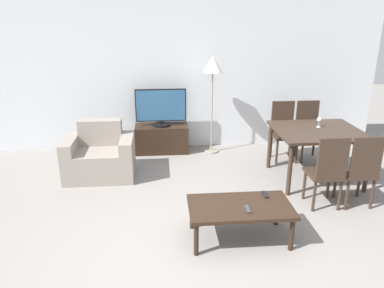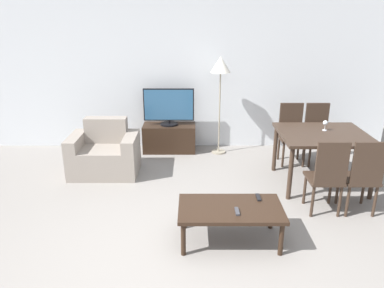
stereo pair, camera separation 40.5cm
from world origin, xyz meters
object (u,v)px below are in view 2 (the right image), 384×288
at_px(dining_chair_far_left, 291,131).
at_px(dining_chair_near, 327,174).
at_px(floor_lamp, 220,70).
at_px(remote_primary, 258,197).
at_px(remote_secondary, 237,211).
at_px(wine_glass_left, 325,123).
at_px(dining_table, 323,139).
at_px(tv_stand, 169,138).
at_px(dining_chair_near_right, 362,174).
at_px(dining_chair_far, 317,131).
at_px(tv, 168,107).
at_px(coffee_table, 230,211).
at_px(armchair, 104,154).

bearing_deg(dining_chair_far_left, dining_chair_near, -90.00).
bearing_deg(dining_chair_far_left, floor_lamp, 160.37).
bearing_deg(remote_primary, remote_secondary, -131.31).
relative_size(dining_chair_near, wine_glass_left, 6.52).
relative_size(floor_lamp, wine_glass_left, 11.28).
distance_m(dining_table, floor_lamp, 1.98).
relative_size(dining_table, floor_lamp, 0.72).
xyz_separation_m(tv_stand, remote_primary, (1.12, -2.56, 0.18)).
distance_m(dining_chair_far_left, remote_primary, 2.24).
relative_size(remote_secondary, wine_glass_left, 1.03).
relative_size(tv_stand, dining_chair_near_right, 0.95).
distance_m(dining_chair_far, remote_secondary, 2.83).
bearing_deg(dining_chair_near, tv, 132.38).
bearing_deg(coffee_table, tv, 106.17).
bearing_deg(dining_chair_near, remote_secondary, -149.03).
xyz_separation_m(tv, dining_chair_far, (2.40, -0.49, -0.27)).
relative_size(tv_stand, dining_chair_near, 0.95).
bearing_deg(wine_glass_left, tv_stand, 151.54).
bearing_deg(armchair, remote_secondary, -47.09).
bearing_deg(armchair, dining_chair_near, -22.86).
relative_size(tv_stand, dining_chair_far, 0.95).
relative_size(dining_chair_far, dining_chair_near_right, 1.00).
height_order(dining_chair_near_right, floor_lamp, floor_lamp).
distance_m(dining_table, remote_secondary, 2.05).
relative_size(tv, dining_table, 0.72).
relative_size(dining_chair_far, remote_secondary, 6.35).
distance_m(dining_chair_near_right, dining_chair_far_left, 1.73).
height_order(armchair, dining_chair_near_right, dining_chair_near_right).
height_order(armchair, remote_secondary, armchair).
bearing_deg(dining_chair_far, wine_glass_left, -102.20).
xyz_separation_m(dining_chair_near_right, remote_primary, (-1.28, -0.38, -0.10)).
xyz_separation_m(armchair, dining_chair_near, (2.91, -1.22, 0.22)).
relative_size(dining_chair_far_left, remote_primary, 6.35).
distance_m(dining_chair_far, dining_chair_near_right, 1.68).
bearing_deg(remote_secondary, tv, 106.62).
bearing_deg(remote_primary, floor_lamp, 96.04).
xyz_separation_m(dining_chair_near, remote_secondary, (-1.13, -0.68, -0.10)).
xyz_separation_m(dining_table, floor_lamp, (-1.34, 1.24, 0.76)).
xyz_separation_m(tv_stand, tv, (0.00, -0.00, 0.55)).
height_order(armchair, tv_stand, armchair).
bearing_deg(dining_chair_near, dining_chair_far_left, 90.00).
bearing_deg(remote_primary, tv_stand, 113.63).
bearing_deg(wine_glass_left, floor_lamp, 141.00).
height_order(tv, remote_secondary, tv).
xyz_separation_m(tv_stand, dining_chair_far_left, (1.99, -0.50, 0.28)).
height_order(armchair, dining_table, armchair).
relative_size(dining_table, remote_primary, 7.93).
bearing_deg(remote_secondary, dining_chair_far, 56.75).
height_order(tv_stand, remote_primary, tv_stand).
xyz_separation_m(tv_stand, dining_chair_near_right, (2.40, -2.18, 0.28)).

